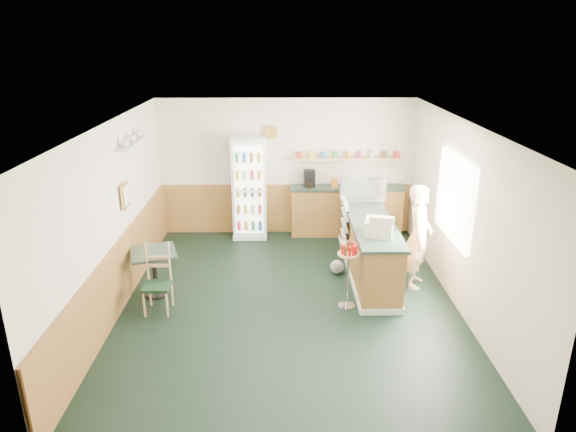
{
  "coord_description": "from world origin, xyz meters",
  "views": [
    {
      "loc": [
        -0.1,
        -6.89,
        3.83
      ],
      "look_at": [
        0.0,
        0.6,
        1.18
      ],
      "focal_mm": 32.0,
      "sensor_mm": 36.0,
      "label": 1
    }
  ],
  "objects_px": {
    "drinks_fridge": "(249,188)",
    "cafe_table": "(154,264)",
    "cash_register": "(379,227)",
    "cafe_chair": "(158,276)",
    "shopkeeper": "(418,237)",
    "condiment_stand": "(348,264)",
    "display_case": "(363,189)"
  },
  "relations": [
    {
      "from": "drinks_fridge",
      "to": "display_case",
      "type": "xyz_separation_m",
      "value": [
        2.07,
        -0.9,
        0.23
      ]
    },
    {
      "from": "cafe_table",
      "to": "cafe_chair",
      "type": "bearing_deg",
      "value": -70.77
    },
    {
      "from": "cafe_table",
      "to": "cash_register",
      "type": "bearing_deg",
      "value": -0.85
    },
    {
      "from": "cash_register",
      "to": "shopkeeper",
      "type": "xyz_separation_m",
      "value": [
        0.7,
        0.33,
        -0.29
      ]
    },
    {
      "from": "cash_register",
      "to": "cafe_chair",
      "type": "relative_size",
      "value": 0.41
    },
    {
      "from": "drinks_fridge",
      "to": "cash_register",
      "type": "distance_m",
      "value": 3.27
    },
    {
      "from": "drinks_fridge",
      "to": "cafe_chair",
      "type": "bearing_deg",
      "value": -112.07
    },
    {
      "from": "display_case",
      "to": "cash_register",
      "type": "xyz_separation_m",
      "value": [
        0.0,
        -1.62,
        -0.11
      ]
    },
    {
      "from": "cafe_table",
      "to": "cafe_chair",
      "type": "distance_m",
      "value": 0.46
    },
    {
      "from": "cash_register",
      "to": "cafe_table",
      "type": "bearing_deg",
      "value": -166.56
    },
    {
      "from": "display_case",
      "to": "condiment_stand",
      "type": "distance_m",
      "value": 2.11
    },
    {
      "from": "display_case",
      "to": "cafe_table",
      "type": "bearing_deg",
      "value": -155.18
    },
    {
      "from": "cafe_chair",
      "to": "condiment_stand",
      "type": "bearing_deg",
      "value": 1.53
    },
    {
      "from": "cash_register",
      "to": "cafe_table",
      "type": "distance_m",
      "value": 3.45
    },
    {
      "from": "drinks_fridge",
      "to": "cafe_table",
      "type": "height_order",
      "value": "drinks_fridge"
    },
    {
      "from": "cash_register",
      "to": "display_case",
      "type": "bearing_deg",
      "value": 104.29
    },
    {
      "from": "display_case",
      "to": "condiment_stand",
      "type": "height_order",
      "value": "display_case"
    },
    {
      "from": "cash_register",
      "to": "cafe_chair",
      "type": "distance_m",
      "value": 3.32
    },
    {
      "from": "drinks_fridge",
      "to": "cash_register",
      "type": "height_order",
      "value": "drinks_fridge"
    },
    {
      "from": "cash_register",
      "to": "cafe_chair",
      "type": "height_order",
      "value": "cash_register"
    },
    {
      "from": "cash_register",
      "to": "shopkeeper",
      "type": "distance_m",
      "value": 0.82
    },
    {
      "from": "condiment_stand",
      "to": "drinks_fridge",
      "type": "bearing_deg",
      "value": 118.92
    },
    {
      "from": "cafe_table",
      "to": "display_case",
      "type": "bearing_deg",
      "value": 24.82
    },
    {
      "from": "condiment_stand",
      "to": "cafe_chair",
      "type": "bearing_deg",
      "value": -179.57
    },
    {
      "from": "shopkeeper",
      "to": "condiment_stand",
      "type": "height_order",
      "value": "shopkeeper"
    },
    {
      "from": "display_case",
      "to": "cafe_chair",
      "type": "bearing_deg",
      "value": -148.35
    },
    {
      "from": "condiment_stand",
      "to": "display_case",
      "type": "bearing_deg",
      "value": 76.27
    },
    {
      "from": "drinks_fridge",
      "to": "condiment_stand",
      "type": "relative_size",
      "value": 2.0
    },
    {
      "from": "drinks_fridge",
      "to": "display_case",
      "type": "relative_size",
      "value": 2.54
    },
    {
      "from": "drinks_fridge",
      "to": "cash_register",
      "type": "relative_size",
      "value": 4.78
    },
    {
      "from": "display_case",
      "to": "cash_register",
      "type": "bearing_deg",
      "value": -90.0
    },
    {
      "from": "shopkeeper",
      "to": "cafe_chair",
      "type": "distance_m",
      "value": 4.02
    }
  ]
}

